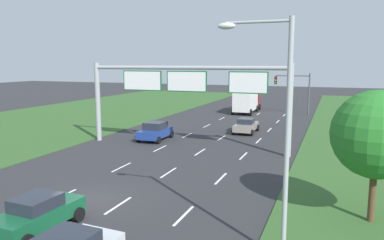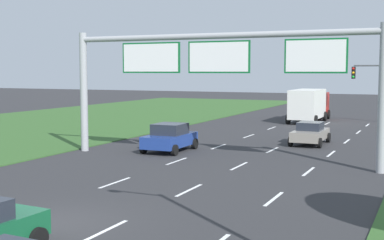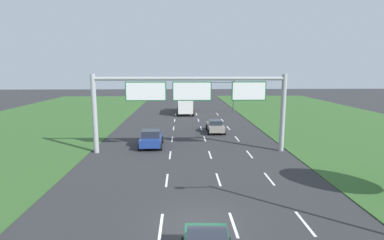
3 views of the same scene
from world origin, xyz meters
The scene contains 12 objects.
ground_plane centered at (0.00, 0.00, 0.00)m, with size 200.00×200.00×0.00m, color #2D2D30.
lane_dashes_inner_left centered at (-1.75, 9.00, 0.00)m, with size 0.14×56.40×0.01m.
lane_dashes_inner_right centered at (1.75, 9.00, 0.00)m, with size 0.14×56.40×0.01m.
lane_dashes_slip centered at (5.25, 9.00, 0.00)m, with size 0.14×56.40×0.01m.
car_near_red centered at (3.28, 21.47, 0.73)m, with size 2.05×4.05×1.46m.
car_lead_silver centered at (0.16, -3.65, 0.78)m, with size 2.17×4.06×1.53m.
car_mid_lane centered at (-3.68, 15.00, 0.83)m, with size 2.28×4.04×1.66m.
box_truck centered at (-0.12, 36.97, 1.67)m, with size 2.74×8.05×3.05m.
sign_gantry centered at (0.10, 13.05, 4.97)m, with size 17.24×0.44×7.00m.
traffic_light_mast centered at (6.28, 37.60, 3.87)m, with size 4.76×0.49×5.60m.
street_lamp centered at (9.66, -2.34, 5.08)m, with size 2.61×0.32×8.50m.
roadside_tree_near centered at (13.24, 2.30, 3.95)m, with size 3.83×3.83×5.88m.
Camera 1 is at (11.47, -15.18, 6.99)m, focal length 35.00 mm.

